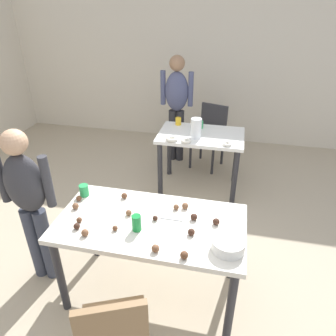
{
  "coord_description": "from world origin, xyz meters",
  "views": [
    {
      "loc": [
        0.56,
        -1.89,
        2.23
      ],
      "look_at": [
        0.05,
        0.4,
        0.9
      ],
      "focal_mm": 33.7,
      "sensor_mm": 36.0,
      "label": 1
    }
  ],
  "objects_px": {
    "dining_table_far": "(201,144)",
    "chair_far_table": "(210,132)",
    "chair_near_table": "(115,334)",
    "dining_table_near": "(151,231)",
    "soda_can": "(137,223)",
    "person_girl_near": "(29,198)",
    "person_adult_far": "(177,101)",
    "mixing_bowl": "(228,245)",
    "pitcher_far": "(196,128)"
  },
  "relations": [
    {
      "from": "dining_table_far",
      "to": "chair_far_table",
      "type": "height_order",
      "value": "chair_far_table"
    },
    {
      "from": "chair_near_table",
      "to": "chair_far_table",
      "type": "bearing_deg",
      "value": 85.7
    },
    {
      "from": "dining_table_near",
      "to": "soda_can",
      "type": "xyz_separation_m",
      "value": [
        -0.07,
        -0.11,
        0.16
      ]
    },
    {
      "from": "dining_table_near",
      "to": "person_girl_near",
      "type": "distance_m",
      "value": 0.99
    },
    {
      "from": "dining_table_far",
      "to": "person_adult_far",
      "type": "distance_m",
      "value": 0.89
    },
    {
      "from": "mixing_bowl",
      "to": "pitcher_far",
      "type": "xyz_separation_m",
      "value": [
        -0.46,
        1.73,
        0.08
      ]
    },
    {
      "from": "chair_near_table",
      "to": "soda_can",
      "type": "distance_m",
      "value": 0.7
    },
    {
      "from": "person_adult_far",
      "to": "soda_can",
      "type": "distance_m",
      "value": 2.53
    },
    {
      "from": "chair_near_table",
      "to": "mixing_bowl",
      "type": "bearing_deg",
      "value": 43.73
    },
    {
      "from": "chair_near_table",
      "to": "chair_far_table",
      "type": "relative_size",
      "value": 1.0
    },
    {
      "from": "person_girl_near",
      "to": "soda_can",
      "type": "xyz_separation_m",
      "value": [
        0.9,
        -0.09,
        -0.01
      ]
    },
    {
      "from": "mixing_bowl",
      "to": "pitcher_far",
      "type": "distance_m",
      "value": 1.8
    },
    {
      "from": "dining_table_near",
      "to": "mixing_bowl",
      "type": "height_order",
      "value": "mixing_bowl"
    },
    {
      "from": "mixing_bowl",
      "to": "soda_can",
      "type": "height_order",
      "value": "soda_can"
    },
    {
      "from": "dining_table_near",
      "to": "person_girl_near",
      "type": "relative_size",
      "value": 0.99
    },
    {
      "from": "chair_near_table",
      "to": "pitcher_far",
      "type": "relative_size",
      "value": 3.76
    },
    {
      "from": "dining_table_near",
      "to": "mixing_bowl",
      "type": "relative_size",
      "value": 6.32
    },
    {
      "from": "mixing_bowl",
      "to": "soda_can",
      "type": "distance_m",
      "value": 0.64
    },
    {
      "from": "chair_near_table",
      "to": "person_girl_near",
      "type": "height_order",
      "value": "person_girl_near"
    },
    {
      "from": "person_girl_near",
      "to": "pitcher_far",
      "type": "relative_size",
      "value": 6.03
    },
    {
      "from": "chair_far_table",
      "to": "person_girl_near",
      "type": "xyz_separation_m",
      "value": [
        -1.18,
        -2.39,
        0.33
      ]
    },
    {
      "from": "dining_table_near",
      "to": "chair_far_table",
      "type": "height_order",
      "value": "chair_far_table"
    },
    {
      "from": "dining_table_near",
      "to": "chair_near_table",
      "type": "xyz_separation_m",
      "value": [
        -0.02,
        -0.73,
        -0.16
      ]
    },
    {
      "from": "person_girl_near",
      "to": "chair_far_table",
      "type": "bearing_deg",
      "value": 63.62
    },
    {
      "from": "dining_table_near",
      "to": "soda_can",
      "type": "bearing_deg",
      "value": -121.45
    },
    {
      "from": "pitcher_far",
      "to": "person_adult_far",
      "type": "bearing_deg",
      "value": 114.93
    },
    {
      "from": "dining_table_near",
      "to": "person_adult_far",
      "type": "bearing_deg",
      "value": 96.65
    },
    {
      "from": "dining_table_near",
      "to": "person_girl_near",
      "type": "bearing_deg",
      "value": -178.86
    },
    {
      "from": "dining_table_far",
      "to": "mixing_bowl",
      "type": "xyz_separation_m",
      "value": [
        0.41,
        -1.86,
        0.17
      ]
    },
    {
      "from": "pitcher_far",
      "to": "mixing_bowl",
      "type": "bearing_deg",
      "value": -75.15
    },
    {
      "from": "chair_far_table",
      "to": "mixing_bowl",
      "type": "relative_size",
      "value": 3.97
    },
    {
      "from": "person_girl_near",
      "to": "person_adult_far",
      "type": "distance_m",
      "value": 2.53
    },
    {
      "from": "chair_near_table",
      "to": "pitcher_far",
      "type": "bearing_deg",
      "value": 86.72
    },
    {
      "from": "chair_near_table",
      "to": "pitcher_far",
      "type": "height_order",
      "value": "pitcher_far"
    },
    {
      "from": "mixing_bowl",
      "to": "dining_table_far",
      "type": "bearing_deg",
      "value": 102.51
    },
    {
      "from": "chair_near_table",
      "to": "pitcher_far",
      "type": "distance_m",
      "value": 2.33
    },
    {
      "from": "mixing_bowl",
      "to": "chair_near_table",
      "type": "bearing_deg",
      "value": -136.27
    },
    {
      "from": "soda_can",
      "to": "person_adult_far",
      "type": "bearing_deg",
      "value": 94.83
    },
    {
      "from": "dining_table_near",
      "to": "mixing_bowl",
      "type": "xyz_separation_m",
      "value": [
        0.57,
        -0.17,
        0.14
      ]
    },
    {
      "from": "dining_table_near",
      "to": "chair_far_table",
      "type": "relative_size",
      "value": 1.59
    },
    {
      "from": "mixing_bowl",
      "to": "pitcher_far",
      "type": "relative_size",
      "value": 0.95
    },
    {
      "from": "dining_table_far",
      "to": "chair_near_table",
      "type": "relative_size",
      "value": 1.15
    },
    {
      "from": "dining_table_far",
      "to": "soda_can",
      "type": "xyz_separation_m",
      "value": [
        -0.23,
        -1.8,
        0.19
      ]
    },
    {
      "from": "soda_can",
      "to": "pitcher_far",
      "type": "bearing_deg",
      "value": 83.93
    },
    {
      "from": "chair_far_table",
      "to": "soda_can",
      "type": "relative_size",
      "value": 7.13
    },
    {
      "from": "chair_near_table",
      "to": "person_adult_far",
      "type": "height_order",
      "value": "person_adult_far"
    },
    {
      "from": "person_girl_near",
      "to": "pitcher_far",
      "type": "bearing_deg",
      "value": 55.71
    },
    {
      "from": "dining_table_near",
      "to": "chair_near_table",
      "type": "distance_m",
      "value": 0.75
    },
    {
      "from": "dining_table_far",
      "to": "person_girl_near",
      "type": "distance_m",
      "value": 2.06
    },
    {
      "from": "mixing_bowl",
      "to": "pitcher_far",
      "type": "height_order",
      "value": "pitcher_far"
    }
  ]
}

